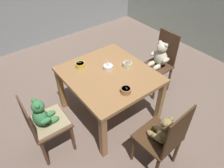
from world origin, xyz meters
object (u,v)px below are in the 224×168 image
porridge_bowl_cream_far_center (127,64)px  porridge_bowl_yellow_near_left (80,65)px  teddy_chair_near_right (164,135)px  teddy_chair_far_center (160,58)px  porridge_bowl_white_center (108,67)px  teddy_chair_near_front (44,120)px  porridge_bowl_terracotta_near_right (126,90)px  dining_table (109,79)px

porridge_bowl_cream_far_center → porridge_bowl_yellow_near_left: 0.61m
teddy_chair_near_right → porridge_bowl_yellow_near_left: teddy_chair_near_right is taller
porridge_bowl_cream_far_center → teddy_chair_near_right: bearing=-19.1°
porridge_bowl_cream_far_center → teddy_chair_far_center: bearing=89.6°
porridge_bowl_white_center → porridge_bowl_cream_far_center: bearing=64.7°
teddy_chair_near_front → porridge_bowl_white_center: teddy_chair_near_front is taller
teddy_chair_near_front → porridge_bowl_yellow_near_left: teddy_chair_near_front is taller
teddy_chair_far_center → porridge_bowl_yellow_near_left: (-0.36, -1.14, 0.17)m
porridge_bowl_yellow_near_left → porridge_bowl_terracotta_near_right: 0.74m
teddy_chair_near_right → teddy_chair_near_front: size_ratio=1.13×
porridge_bowl_terracotta_near_right → porridge_bowl_cream_far_center: bearing=137.3°
teddy_chair_near_front → teddy_chair_near_right: bearing=-45.1°
teddy_chair_far_center → porridge_bowl_terracotta_near_right: 1.07m
dining_table → porridge_bowl_yellow_near_left: (-0.33, -0.21, 0.13)m
porridge_bowl_terracotta_near_right → porridge_bowl_white_center: (-0.48, 0.11, -0.01)m
teddy_chair_near_front → teddy_chair_far_center: bearing=2.3°
dining_table → porridge_bowl_yellow_near_left: size_ratio=8.60×
porridge_bowl_yellow_near_left → porridge_bowl_white_center: porridge_bowl_yellow_near_left is taller
teddy_chair_near_right → porridge_bowl_cream_far_center: 1.03m
teddy_chair_near_right → porridge_bowl_white_center: bearing=-8.9°
porridge_bowl_cream_far_center → porridge_bowl_terracotta_near_right: size_ratio=0.95×
porridge_bowl_cream_far_center → porridge_bowl_white_center: (-0.11, -0.23, -0.00)m
teddy_chair_near_right → teddy_chair_far_center: teddy_chair_near_right is taller
porridge_bowl_cream_far_center → porridge_bowl_terracotta_near_right: 0.51m
teddy_chair_far_center → porridge_bowl_white_center: size_ratio=7.37×
teddy_chair_far_center → teddy_chair_near_right: bearing=42.9°
teddy_chair_near_right → teddy_chair_near_front: 1.27m
porridge_bowl_yellow_near_left → porridge_bowl_terracotta_near_right: porridge_bowl_terracotta_near_right is taller
porridge_bowl_cream_far_center → teddy_chair_near_front: bearing=-88.7°
dining_table → porridge_bowl_terracotta_near_right: 0.42m
teddy_chair_far_center → porridge_bowl_terracotta_near_right: teddy_chair_far_center is taller
dining_table → porridge_bowl_white_center: porridge_bowl_white_center is taller
teddy_chair_near_right → teddy_chair_far_center: size_ratio=1.00×
teddy_chair_far_center → porridge_bowl_yellow_near_left: teddy_chair_far_center is taller
teddy_chair_near_front → porridge_bowl_yellow_near_left: 0.83m
dining_table → porridge_bowl_cream_far_center: bearing=85.0°
dining_table → teddy_chair_far_center: size_ratio=1.16×
porridge_bowl_yellow_near_left → teddy_chair_near_right: bearing=7.1°
teddy_chair_near_right → porridge_bowl_terracotta_near_right: (-0.58, -0.01, 0.20)m
porridge_bowl_white_center → teddy_chair_near_front: bearing=-82.1°
dining_table → teddy_chair_near_right: teddy_chair_near_right is taller
porridge_bowl_cream_far_center → porridge_bowl_yellow_near_left: bearing=-126.0°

